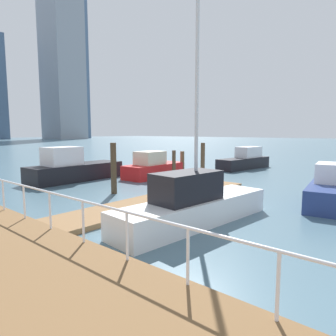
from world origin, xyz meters
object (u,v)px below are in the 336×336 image
at_px(moored_boat_1, 153,168).
at_px(moored_boat_2, 245,160).
at_px(moored_boat_0, 73,169).
at_px(moored_boat_3, 333,190).
at_px(moored_boat_5, 193,204).

bearing_deg(moored_boat_1, moored_boat_2, -16.27).
relative_size(moored_boat_0, moored_boat_3, 1.40).
relative_size(moored_boat_0, moored_boat_1, 1.33).
height_order(moored_boat_1, moored_boat_2, moored_boat_2).
bearing_deg(moored_boat_1, moored_boat_3, -94.61).
distance_m(moored_boat_1, moored_boat_2, 9.05).
distance_m(moored_boat_1, moored_boat_3, 11.35).
bearing_deg(moored_boat_2, moored_boat_0, 157.30).
bearing_deg(moored_boat_3, moored_boat_1, 85.39).
relative_size(moored_boat_2, moored_boat_3, 1.31).
bearing_deg(moored_boat_2, moored_boat_3, -137.57).
distance_m(moored_boat_0, moored_boat_3, 14.66).
xyz_separation_m(moored_boat_0, moored_boat_1, (4.38, -2.93, -0.10)).
xyz_separation_m(moored_boat_3, moored_boat_5, (-5.96, 2.97, 0.04)).
relative_size(moored_boat_0, moored_boat_2, 1.07).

